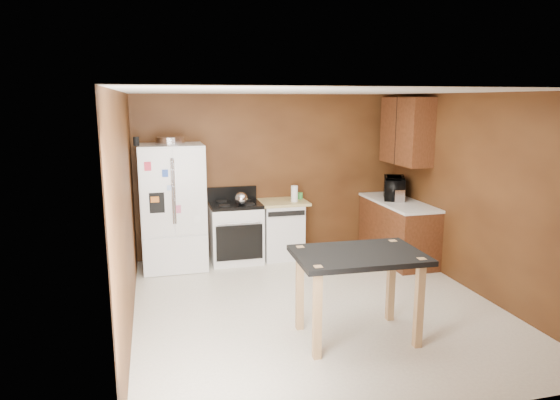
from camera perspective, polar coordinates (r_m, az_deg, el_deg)
name	(u,v)px	position (r m, az deg, el deg)	size (l,w,h in m)	color
floor	(316,306)	(6.10, 4.12, -11.96)	(4.50, 4.50, 0.00)	white
ceiling	(319,92)	(5.60, 4.49, 12.24)	(4.50, 4.50, 0.00)	white
wall_back	(272,175)	(7.85, -0.97, 2.87)	(4.20, 4.20, 0.00)	brown
wall_front	(418,265)	(3.73, 15.50, -7.22)	(4.20, 4.20, 0.00)	brown
wall_left	(126,214)	(5.43, -17.19, -1.49)	(4.50, 4.50, 0.00)	brown
wall_right	(477,195)	(6.69, 21.61, 0.56)	(4.50, 4.50, 0.00)	brown
roasting_pan	(170,141)	(7.19, -12.42, 6.65)	(0.42, 0.42, 0.11)	silver
pen_cup	(136,141)	(7.07, -16.11, 6.46)	(0.08, 0.08, 0.12)	black
kettle	(241,199)	(7.31, -4.45, 0.16)	(0.19, 0.19, 0.19)	silver
paper_towel	(294,194)	(7.58, 1.66, 0.73)	(0.10, 0.10, 0.24)	white
green_canister	(300,196)	(7.80, 2.28, 0.49)	(0.09, 0.09, 0.10)	green
toaster	(397,195)	(7.77, 13.18, 0.57)	(0.16, 0.26, 0.19)	silver
microwave	(394,189)	(7.94, 12.91, 1.25)	(0.56, 0.38, 0.31)	black
refrigerator	(173,207)	(7.33, -12.12, -0.79)	(0.90, 0.80, 1.80)	white
gas_range	(236,231)	(7.57, -5.10, -3.59)	(0.76, 0.68, 1.10)	white
dishwasher	(281,229)	(7.74, 0.15, -3.28)	(0.78, 0.63, 0.89)	white
right_cabinets	(400,200)	(7.84, 13.56, 0.00)	(0.63, 1.58, 2.45)	brown
island	(358,266)	(5.11, 8.92, -7.43)	(1.31, 0.89, 0.92)	black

